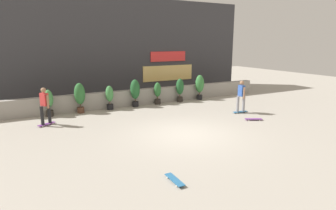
{
  "coord_description": "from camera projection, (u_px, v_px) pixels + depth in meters",
  "views": [
    {
      "loc": [
        -5.75,
        -9.27,
        3.64
      ],
      "look_at": [
        0.0,
        1.5,
        0.9
      ],
      "focal_mm": 30.29,
      "sensor_mm": 36.0,
      "label": 1
    }
  ],
  "objects": [
    {
      "name": "ground_plane",
      "position": [
        185.0,
        134.0,
        11.42
      ],
      "size": [
        48.0,
        48.0,
        0.0
      ],
      "primitive_type": "plane",
      "color": "#A8A093"
    },
    {
      "name": "planter_wall",
      "position": [
        132.0,
        98.0,
        16.49
      ],
      "size": [
        18.0,
        0.4,
        0.9
      ],
      "primitive_type": "cube",
      "color": "gray",
      "rests_on": "ground"
    },
    {
      "name": "building_backdrop",
      "position": [
        109.0,
        47.0,
        19.32
      ],
      "size": [
        20.0,
        2.08,
        6.5
      ],
      "color": "#38383D",
      "rests_on": "ground"
    },
    {
      "name": "potted_plant_0",
      "position": [
        49.0,
        102.0,
        13.96
      ],
      "size": [
        0.43,
        0.43,
        1.34
      ],
      "color": "#2D2823",
      "rests_on": "ground"
    },
    {
      "name": "potted_plant_1",
      "position": [
        80.0,
        95.0,
        14.61
      ],
      "size": [
        0.55,
        0.55,
        1.57
      ],
      "color": "brown",
      "rests_on": "ground"
    },
    {
      "name": "potted_plant_2",
      "position": [
        110.0,
        96.0,
        15.38
      ],
      "size": [
        0.42,
        0.42,
        1.31
      ],
      "color": "black",
      "rests_on": "ground"
    },
    {
      "name": "potted_plant_3",
      "position": [
        135.0,
        91.0,
        16.02
      ],
      "size": [
        0.54,
        0.54,
        1.56
      ],
      "color": "black",
      "rests_on": "ground"
    },
    {
      "name": "potted_plant_4",
      "position": [
        158.0,
        92.0,
        16.71
      ],
      "size": [
        0.41,
        0.41,
        1.3
      ],
      "color": "#2D2823",
      "rests_on": "ground"
    },
    {
      "name": "potted_plant_5",
      "position": [
        180.0,
        88.0,
        17.39
      ],
      "size": [
        0.48,
        0.48,
        1.43
      ],
      "color": "#2D2823",
      "rests_on": "ground"
    },
    {
      "name": "potted_plant_6",
      "position": [
        200.0,
        85.0,
        18.04
      ],
      "size": [
        0.55,
        0.55,
        1.58
      ],
      "color": "black",
      "rests_on": "ground"
    },
    {
      "name": "skater_foreground",
      "position": [
        241.0,
        95.0,
        14.59
      ],
      "size": [
        0.82,
        0.56,
        1.7
      ],
      "color": "#266699",
      "rests_on": "ground"
    },
    {
      "name": "skater_by_wall_right",
      "position": [
        45.0,
        105.0,
        12.39
      ],
      "size": [
        0.79,
        0.57,
        1.7
      ],
      "color": "#72338C",
      "rests_on": "ground"
    },
    {
      "name": "skateboard_near_camera",
      "position": [
        175.0,
        180.0,
        7.51
      ],
      "size": [
        0.21,
        0.8,
        0.08
      ],
      "color": "#266699",
      "rests_on": "ground"
    },
    {
      "name": "skateboard_aside",
      "position": [
        254.0,
        119.0,
        13.38
      ],
      "size": [
        0.8,
        0.55,
        0.08
      ],
      "color": "#72338C",
      "rests_on": "ground"
    }
  ]
}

